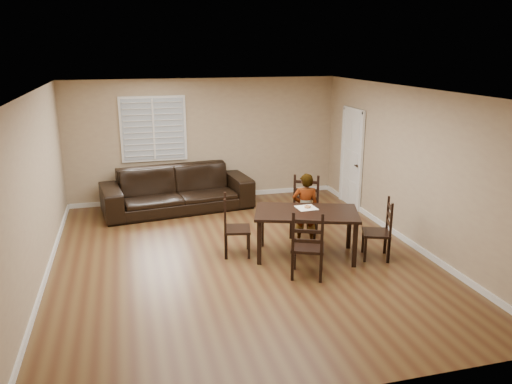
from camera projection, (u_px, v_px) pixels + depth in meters
ground at (241, 258)px, 8.20m from camera, size 7.00×7.00×0.00m
room at (239, 148)px, 7.87m from camera, size 6.04×7.04×2.72m
dining_table at (307, 217)px, 8.10m from camera, size 1.86×1.40×0.77m
chair_near at (305, 208)px, 9.16m from camera, size 0.65×0.63×1.09m
chair_far at (307, 249)px, 7.31m from camera, size 0.62×0.60×1.06m
chair_left at (230, 228)px, 8.22m from camera, size 0.51×0.54×1.02m
chair_right at (384, 232)px, 8.08m from camera, size 0.55×0.57×1.00m
child at (305, 208)px, 8.68m from camera, size 0.52×0.41×1.26m
napkin at (306, 208)px, 8.25m from camera, size 0.33×0.33×0.00m
donut at (308, 206)px, 8.24m from camera, size 0.11×0.11×0.04m
sofa at (177, 189)px, 10.53m from camera, size 3.22×1.60×0.90m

